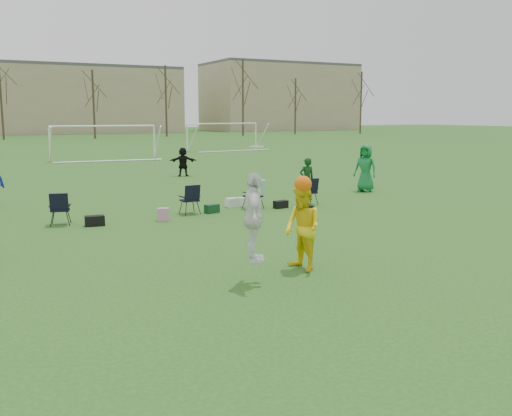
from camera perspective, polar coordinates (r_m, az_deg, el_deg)
ground at (r=11.11m, az=1.69°, el=-7.47°), size 260.00×260.00×0.00m
fielder_green_far at (r=24.39m, az=10.89°, el=3.94°), size 1.01×1.15×1.98m
fielder_black at (r=30.23m, az=-7.31°, el=4.61°), size 1.47×0.95×1.52m
center_contest at (r=11.36m, az=2.83°, el=-1.53°), size 2.12×1.44×2.64m
sideline_setup at (r=19.11m, az=-3.06°, el=1.21°), size 9.20×1.78×1.68m
goal_mid at (r=42.31m, az=-15.01°, el=7.28°), size 7.40×0.63×2.46m
goal_right at (r=51.83m, az=-3.34°, el=7.90°), size 7.35×1.14×2.46m
tree_line at (r=79.34m, az=-23.89°, el=9.91°), size 110.28×3.28×11.40m
building_row at (r=105.99m, az=-21.33°, el=10.22°), size 126.00×16.00×13.00m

